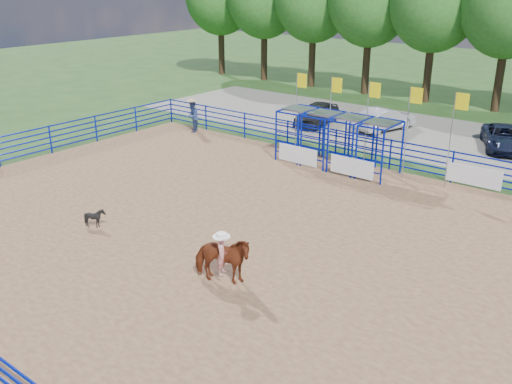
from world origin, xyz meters
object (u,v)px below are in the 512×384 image
Objects in this scene: calf at (95,218)px; car_b at (384,119)px; spectator_cowboy at (192,116)px; car_c at (505,138)px; horse_and_rider at (222,257)px; car_a at (317,114)px.

calf is 19.61m from car_b.
spectator_cowboy is 17.41m from car_c.
car_c is (15.54, 7.83, -0.35)m from spectator_cowboy.
spectator_cowboy reaches higher than calf.
horse_and_rider reaches higher than spectator_cowboy.
spectator_cowboy is 7.73m from car_a.
calf is 21.72m from car_c.
car_a is at bearing 51.66° from spectator_cowboy.
car_b reaches higher than calf.
car_c is (10.75, 1.77, -0.07)m from car_a.
horse_and_rider is 20.16m from car_c.
car_b is (3.89, 1.40, -0.01)m from car_a.
calf is at bearing -137.42° from car_c.
car_b is 0.92× the size of car_c.
horse_and_rider is at bearing -73.50° from car_a.
calf is at bearing -60.48° from spectator_cowboy.
calf is (-6.38, 0.12, -0.48)m from horse_and_rider.
car_a reaches higher than car_b.
car_a is at bearing 35.79° from car_b.
car_b is 6.87m from car_c.
car_c reaches higher than calf.
horse_and_rider reaches higher than car_c.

